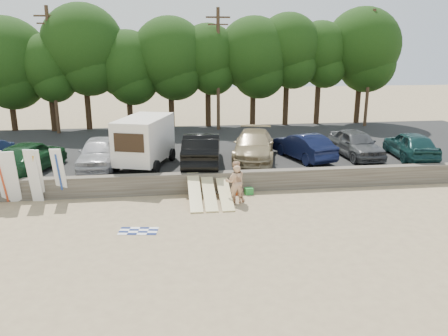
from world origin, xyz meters
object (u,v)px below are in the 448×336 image
Objects in this scene: car_1 at (30,156)px; car_7 at (410,145)px; cooler at (249,191)px; beachgoer_a at (236,184)px; car_6 at (356,144)px; box_trailer at (144,139)px; car_3 at (202,149)px; car_4 at (254,145)px; car_2 at (99,152)px; car_5 at (303,146)px; beachgoer_b at (235,182)px.

car_1 is 20.88m from car_7.
beachgoer_a is at bearing -132.79° from cooler.
car_1 is 17.92m from car_6.
car_6 reaches higher than cooler.
box_trailer is at bearing 179.05° from car_6.
car_7 is (12.01, -0.05, -0.10)m from car_3.
car_6 is (17.90, 0.81, -0.03)m from car_1.
car_3 is at bearing 115.18° from cooler.
car_4 reaches higher than car_6.
car_3 is 1.17× the size of car_6.
car_3 is 3.19m from car_4.
car_2 is at bearing 178.20° from car_6.
box_trailer is 8.95m from car_5.
car_6 is at bearing -152.92° from beachgoer_a.
car_6 is at bearing 20.30° from box_trailer.
car_7 is (2.98, -0.72, -0.00)m from car_6.
cooler is (7.52, -3.56, -1.32)m from car_2.
car_2 is 11.37m from car_5.
car_3 is (3.05, -0.25, -0.59)m from box_trailer.
car_2 is 0.85× the size of car_3.
car_7 reaches higher than car_2.
car_1 is 2.67× the size of beachgoer_a.
box_trailer is 1.01× the size of car_5.
cooler is (2.01, -3.18, -1.43)m from car_3.
car_2 is at bearing 3.19° from car_3.
car_5 is 3.18m from car_6.
box_trailer is at bearing -52.11° from beachgoer_a.
box_trailer reaches higher than car_5.
car_5 reaches higher than beachgoer_a.
car_7 reaches higher than beachgoer_b.
car_1 is at bearing 157.23° from cooler.
car_1 is at bearing -13.86° from car_5.
cooler is at bearing -137.04° from beachgoer_b.
beachgoer_a is at bearing -28.49° from box_trailer.
box_trailer reaches higher than beachgoer_a.
car_3 is 12.01m from car_7.
car_4 is 2.84m from car_5.
beachgoer_b is at bearing 174.32° from car_1.
car_4 is 5.57m from beachgoer_a.
car_7 is (6.15, -0.62, 0.04)m from car_5.
beachgoer_a is (6.72, -4.67, -0.58)m from car_2.
car_3 is 1.17× the size of car_7.
beachgoer_a is (-4.65, -4.87, -0.54)m from car_5.
car_6 is 8.12m from cooler.
beachgoer_b is (6.70, -4.50, -0.51)m from car_2.
car_3 reaches higher than cooler.
beachgoer_a is at bearing -95.90° from car_4.
car_1 is 10.82m from beachgoer_b.
car_3 is at bearing -2.39° from car_2.
box_trailer reaches higher than car_2.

